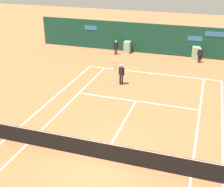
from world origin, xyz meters
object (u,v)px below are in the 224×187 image
object	(u,v)px
ball_kid_left_post	(200,54)
tennis_ball_mid_court	(58,100)
ball_kid_centre_post	(116,47)
player_on_baseline	(121,73)

from	to	relation	value
ball_kid_left_post	tennis_ball_mid_court	bearing A→B (deg)	57.43
tennis_ball_mid_court	ball_kid_centre_post	bearing A→B (deg)	86.65
player_on_baseline	tennis_ball_mid_court	world-z (taller)	player_on_baseline
ball_kid_centre_post	ball_kid_left_post	xyz separation A→B (m)	(7.63, 0.00, -0.01)
ball_kid_left_post	ball_kid_centre_post	bearing A→B (deg)	5.40
player_on_baseline	tennis_ball_mid_court	bearing A→B (deg)	66.14
player_on_baseline	ball_kid_left_post	size ratio (longest dim) A/B	1.33
player_on_baseline	ball_kid_centre_post	bearing A→B (deg)	-53.77
player_on_baseline	ball_kid_centre_post	size ratio (longest dim) A/B	1.31
player_on_baseline	ball_kid_centre_post	distance (m)	7.25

